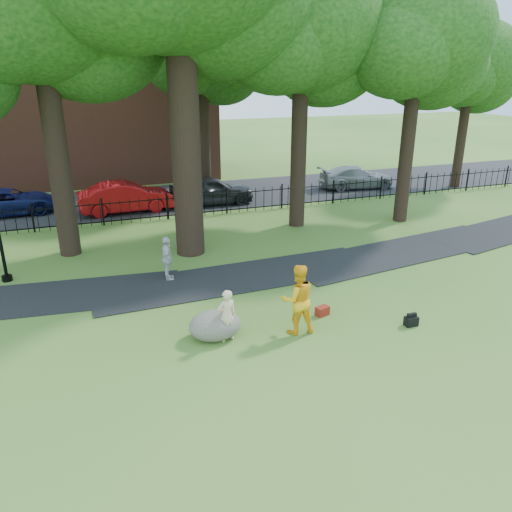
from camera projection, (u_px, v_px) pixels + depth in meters
name	position (u px, v px, depth m)	size (l,w,h in m)	color
ground	(248.00, 335.00, 13.72)	(120.00, 120.00, 0.00)	#3B6222
footpath	(239.00, 278.00, 17.47)	(36.00, 2.60, 0.03)	black
street	(155.00, 200.00, 27.80)	(80.00, 7.00, 0.02)	black
iron_fence	(167.00, 207.00, 24.07)	(44.00, 0.04, 1.20)	black
brick_building	(64.00, 83.00, 31.46)	(18.00, 8.00, 12.00)	brown
tree_row	(186.00, 31.00, 18.40)	(26.82, 7.96, 12.42)	black
woman	(227.00, 316.00, 13.19)	(0.54, 0.35, 1.48)	beige
man	(298.00, 299.00, 13.55)	(0.97, 0.75, 1.99)	#FFAE15
pedestrian	(167.00, 259.00, 17.03)	(0.92, 0.38, 1.57)	silver
boulder	(215.00, 323.00, 13.47)	(1.42, 1.07, 0.83)	gray
backpack	(411.00, 321.00, 14.18)	(0.37, 0.23, 0.28)	black
red_bag	(322.00, 311.00, 14.78)	(0.40, 0.25, 0.27)	maroon
red_sedan	(126.00, 197.00, 25.24)	(1.63, 4.68, 1.54)	#AB0D0F
navy_van	(9.00, 202.00, 24.82)	(2.16, 4.67, 1.30)	#0D1442
grey_car	(211.00, 190.00, 26.68)	(1.80, 4.49, 1.53)	black
silver_car	(356.00, 177.00, 30.34)	(1.87, 4.59, 1.33)	gray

